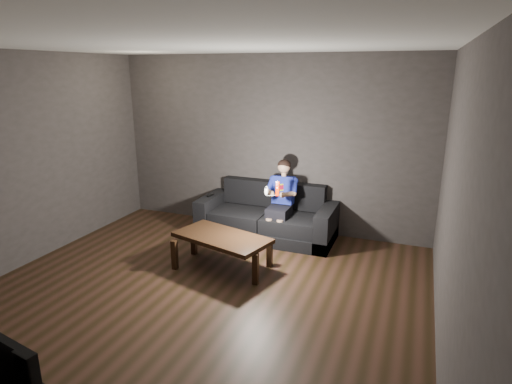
% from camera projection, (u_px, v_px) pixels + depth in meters
% --- Properties ---
extents(floor, '(5.00, 5.00, 0.00)m').
position_uv_depth(floor, '(193.00, 300.00, 4.74)').
color(floor, black).
rests_on(floor, ground).
extents(back_wall, '(5.00, 0.04, 2.70)m').
position_uv_depth(back_wall, '(269.00, 144.00, 6.61)').
color(back_wall, '#373230').
rests_on(back_wall, ground).
extents(left_wall, '(0.04, 5.00, 2.70)m').
position_uv_depth(left_wall, '(9.00, 164.00, 5.24)').
color(left_wall, '#373230').
rests_on(left_wall, ground).
extents(right_wall, '(0.04, 5.00, 2.70)m').
position_uv_depth(right_wall, '(455.00, 211.00, 3.50)').
color(right_wall, '#373230').
rests_on(right_wall, ground).
extents(ceiling, '(5.00, 5.00, 0.02)m').
position_uv_depth(ceiling, '(181.00, 43.00, 4.00)').
color(ceiling, silver).
rests_on(ceiling, back_wall).
extents(sofa, '(2.05, 0.88, 0.79)m').
position_uv_depth(sofa, '(267.00, 220.00, 6.51)').
color(sofa, black).
rests_on(sofa, floor).
extents(child, '(0.46, 0.57, 1.14)m').
position_uv_depth(child, '(281.00, 195.00, 6.27)').
color(child, black).
rests_on(child, sofa).
extents(wii_remote_red, '(0.06, 0.08, 0.20)m').
position_uv_depth(wii_remote_red, '(278.00, 189.00, 5.78)').
color(wii_remote_red, red).
rests_on(wii_remote_red, child).
extents(nunchuk_white, '(0.07, 0.09, 0.14)m').
position_uv_depth(nunchuk_white, '(266.00, 191.00, 5.86)').
color(nunchuk_white, white).
rests_on(nunchuk_white, child).
extents(wii_remote_black, '(0.06, 0.14, 0.03)m').
position_uv_depth(wii_remote_black, '(210.00, 195.00, 6.68)').
color(wii_remote_black, black).
rests_on(wii_remote_black, sofa).
extents(coffee_table, '(1.34, 0.91, 0.44)m').
position_uv_depth(coffee_table, '(222.00, 240.00, 5.41)').
color(coffee_table, black).
rests_on(coffee_table, floor).
extents(tv, '(1.11, 0.34, 0.63)m').
position_uv_depth(tv, '(2.00, 361.00, 2.45)').
color(tv, black).
rests_on(tv, media_console).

